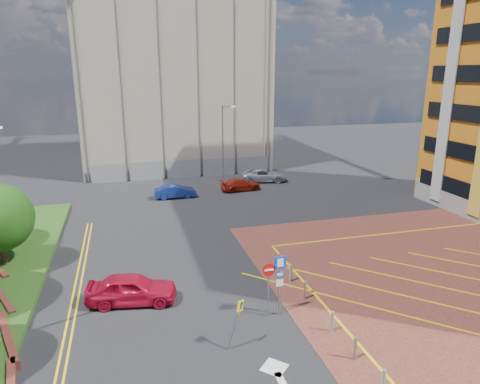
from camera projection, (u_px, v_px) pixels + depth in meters
name	position (u px, v px, depth m)	size (l,w,h in m)	color
ground	(276.00, 327.00, 19.62)	(140.00, 140.00, 0.00)	black
retaining_wall	(3.00, 339.00, 18.45)	(6.06, 20.33, 0.40)	maroon
lamp_back	(223.00, 140.00, 45.49)	(1.53, 0.16, 8.00)	#9EA0A8
sign_cluster	(276.00, 278.00, 20.09)	(1.17, 0.12, 3.20)	#9EA0A8
warning_sign	(237.00, 318.00, 17.77)	(0.80, 0.43, 2.24)	#9EA0A8
bollard_row	(339.00, 331.00, 18.53)	(0.14, 11.14, 0.90)	#9EA0A8
construction_building	(170.00, 75.00, 53.82)	(21.20, 19.20, 22.00)	#A89C89
construction_fence	(193.00, 168.00, 47.48)	(21.60, 0.06, 2.00)	gray
car_red_left	(132.00, 289.00, 21.56)	(1.80, 4.48, 1.53)	red
car_blue_back	(175.00, 191.00, 39.75)	(1.32, 3.79, 1.25)	navy
car_red_back	(241.00, 185.00, 42.25)	(1.62, 3.99, 1.16)	#9C1C0D
car_silver_back	(264.00, 175.00, 45.73)	(2.23, 4.83, 1.34)	silver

